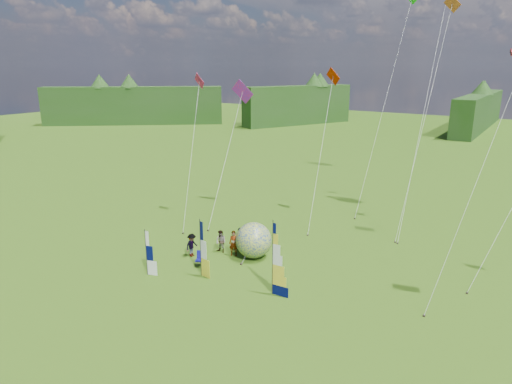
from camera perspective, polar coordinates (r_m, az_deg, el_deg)
The scene contains 18 objects.
ground at distance 27.05m, azimuth -2.98°, elevation -13.57°, with size 220.00×220.00×0.00m, color #4C6C1C.
treeline_ring at distance 25.33m, azimuth -3.11°, elevation -5.66°, with size 210.00×210.00×8.00m, color #253E1A, non-canonical shape.
feather_banner_main at distance 26.90m, azimuth 2.09°, elevation -8.38°, with size 1.22×0.10×4.49m, color #030941, non-canonical shape.
side_banner_left at distance 29.52m, azimuth -6.94°, elevation -7.03°, with size 1.03×0.10×3.73m, color yellow, non-canonical shape.
side_banner_far at distance 30.38m, azimuth -13.56°, elevation -7.41°, with size 0.91×0.10×3.03m, color white, non-canonical shape.
bol_inflatable at distance 32.20m, azimuth -0.31°, elevation -6.06°, with size 2.55×2.55×2.55m, color navy.
spectator_a at distance 32.65m, azimuth -2.79°, elevation -6.43°, with size 0.68×0.44×1.85m, color #66594C.
spectator_b at distance 33.26m, azimuth -4.41°, elevation -6.20°, with size 0.81×0.40×1.67m, color #66594C.
spectator_c at distance 32.86m, azimuth -8.02°, elevation -6.58°, with size 1.09×0.40×1.68m, color #66594C.
spectator_d at distance 33.50m, azimuth -2.05°, elevation -5.93°, with size 1.02×0.42×1.74m, color #66594C.
camp_chair at distance 31.32m, azimuth -7.02°, elevation -8.33°, with size 0.60×0.60×1.05m, color #0D0C66, non-canonical shape.
kite_whale at distance 39.76m, azimuth 20.88°, elevation 13.11°, with size 3.72×14.84×24.20m, color black, non-canonical shape.
kite_rainbow_delta at distance 40.19m, azimuth -3.74°, elevation 5.81°, with size 6.47×12.66×12.66m, color #F7193E, non-canonical shape.
kite_parafoil at distance 26.35m, azimuth 25.79°, elevation 1.97°, with size 5.77×7.43×15.34m, color red, non-canonical shape.
small_kite_red at distance 38.53m, azimuth 8.16°, elevation 5.90°, with size 4.35×9.96×13.52m, color red, non-canonical shape.
small_kite_orange at distance 37.88m, azimuth 20.34°, elevation 9.05°, with size 3.15×9.46×18.91m, color #DE5A27, non-canonical shape.
small_kite_pink at distance 38.48m, azimuth -8.10°, elevation 5.50°, with size 4.81×7.92×13.00m, color #D01E58, non-canonical shape.
small_kite_green at distance 43.46m, azimuth 15.76°, elevation 10.95°, with size 2.77×11.08×20.09m, color #1BCF16, non-canonical shape.
Camera 1 is at (14.10, -18.92, 13.23)m, focal length 32.00 mm.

